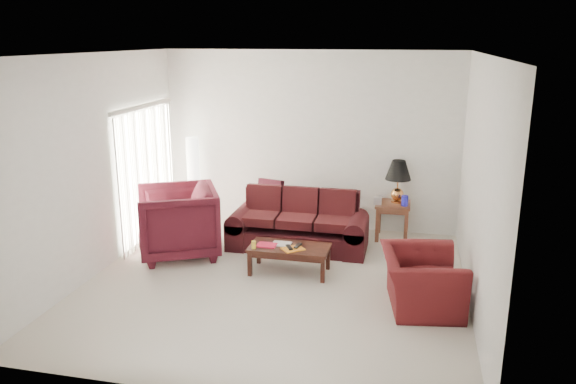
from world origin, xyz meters
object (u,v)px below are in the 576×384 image
object	(u,v)px
sofa	(298,221)
floor_lamp	(194,180)
end_table	(392,221)
armchair_left	(178,222)
coffee_table	(289,259)
armchair_right	(421,280)

from	to	relation	value
sofa	floor_lamp	xyz separation A→B (m)	(-2.03, 0.82, 0.34)
end_table	armchair_left	world-z (taller)	armchair_left
end_table	floor_lamp	world-z (taller)	floor_lamp
coffee_table	floor_lamp	bearing A→B (deg)	147.56
floor_lamp	sofa	bearing A→B (deg)	-21.89
armchair_right	end_table	bearing A→B (deg)	1.49
armchair_left	armchair_right	xyz separation A→B (m)	(3.56, -0.94, -0.18)
sofa	armchair_left	bearing A→B (deg)	-159.89
sofa	floor_lamp	distance (m)	2.22
end_table	armchair_left	distance (m)	3.44
end_table	coffee_table	distance (m)	2.19
end_table	armchair_left	size ratio (longest dim) A/B	0.52
floor_lamp	armchair_right	size ratio (longest dim) A/B	1.46
floor_lamp	armchair_left	distance (m)	1.56
armchair_right	floor_lamp	bearing A→B (deg)	48.81
armchair_left	armchair_right	bearing A→B (deg)	48.31
armchair_left	end_table	bearing A→B (deg)	88.09
armchair_left	coffee_table	xyz separation A→B (m)	(1.78, -0.28, -0.33)
floor_lamp	coffee_table	xyz separation A→B (m)	(2.11, -1.78, -0.58)
armchair_left	armchair_right	world-z (taller)	armchair_left
sofa	armchair_right	xyz separation A→B (m)	(1.86, -1.63, -0.09)
sofa	coffee_table	distance (m)	1.00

